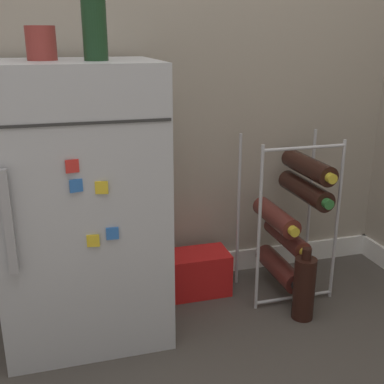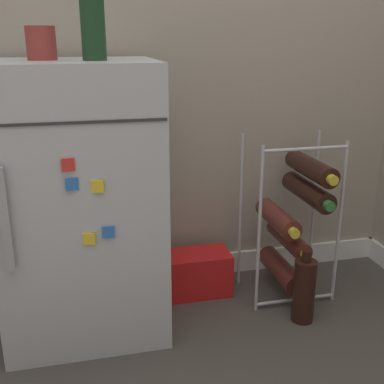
{
  "view_description": "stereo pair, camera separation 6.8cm",
  "coord_description": "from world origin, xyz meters",
  "px_view_note": "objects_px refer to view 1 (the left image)",
  "views": [
    {
      "loc": [
        -0.39,
        -1.06,
        0.97
      ],
      "look_at": [
        0.05,
        0.48,
        0.45
      ],
      "focal_mm": 45.0,
      "sensor_mm": 36.0,
      "label": 1
    },
    {
      "loc": [
        -0.32,
        -1.07,
        0.97
      ],
      "look_at": [
        0.05,
        0.48,
        0.45
      ],
      "focal_mm": 45.0,
      "sensor_mm": 36.0,
      "label": 2
    }
  ],
  "objects_px": {
    "fridge_top_bottle": "(93,8)",
    "fridge_top_cup": "(41,43)",
    "wine_rack": "(291,217)",
    "soda_box": "(195,273)",
    "loose_bottle_floor": "(304,288)",
    "mini_fridge": "(81,204)"
  },
  "relations": [
    {
      "from": "soda_box",
      "to": "fridge_top_bottle",
      "type": "relative_size",
      "value": 0.83
    },
    {
      "from": "wine_rack",
      "to": "fridge_top_cup",
      "type": "distance_m",
      "value": 1.07
    },
    {
      "from": "wine_rack",
      "to": "fridge_top_cup",
      "type": "height_order",
      "value": "fridge_top_cup"
    },
    {
      "from": "loose_bottle_floor",
      "to": "fridge_top_cup",
      "type": "bearing_deg",
      "value": 168.24
    },
    {
      "from": "mini_fridge",
      "to": "fridge_top_bottle",
      "type": "bearing_deg",
      "value": -39.35
    },
    {
      "from": "soda_box",
      "to": "loose_bottle_floor",
      "type": "relative_size",
      "value": 0.96
    },
    {
      "from": "wine_rack",
      "to": "loose_bottle_floor",
      "type": "xyz_separation_m",
      "value": [
        -0.04,
        -0.2,
        -0.19
      ]
    },
    {
      "from": "wine_rack",
      "to": "fridge_top_cup",
      "type": "xyz_separation_m",
      "value": [
        -0.86,
        -0.03,
        0.64
      ]
    },
    {
      "from": "mini_fridge",
      "to": "fridge_top_cup",
      "type": "bearing_deg",
      "value": 176.75
    },
    {
      "from": "soda_box",
      "to": "fridge_top_bottle",
      "type": "height_order",
      "value": "fridge_top_bottle"
    },
    {
      "from": "fridge_top_cup",
      "to": "loose_bottle_floor",
      "type": "bearing_deg",
      "value": -11.76
    },
    {
      "from": "soda_box",
      "to": "loose_bottle_floor",
      "type": "height_order",
      "value": "loose_bottle_floor"
    },
    {
      "from": "fridge_top_bottle",
      "to": "loose_bottle_floor",
      "type": "bearing_deg",
      "value": -9.13
    },
    {
      "from": "soda_box",
      "to": "mini_fridge",
      "type": "bearing_deg",
      "value": -165.04
    },
    {
      "from": "wine_rack",
      "to": "soda_box",
      "type": "xyz_separation_m",
      "value": [
        -0.36,
        0.08,
        -0.23
      ]
    },
    {
      "from": "wine_rack",
      "to": "soda_box",
      "type": "bearing_deg",
      "value": 167.79
    },
    {
      "from": "fridge_top_bottle",
      "to": "fridge_top_cup",
      "type": "bearing_deg",
      "value": 157.19
    },
    {
      "from": "mini_fridge",
      "to": "fridge_top_cup",
      "type": "height_order",
      "value": "fridge_top_cup"
    },
    {
      "from": "fridge_top_bottle",
      "to": "loose_bottle_floor",
      "type": "relative_size",
      "value": 1.16
    },
    {
      "from": "mini_fridge",
      "to": "loose_bottle_floor",
      "type": "bearing_deg",
      "value": -12.64
    },
    {
      "from": "mini_fridge",
      "to": "wine_rack",
      "type": "distance_m",
      "value": 0.79
    },
    {
      "from": "wine_rack",
      "to": "loose_bottle_floor",
      "type": "height_order",
      "value": "wine_rack"
    }
  ]
}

